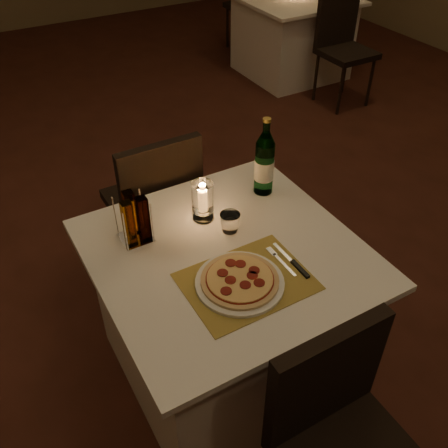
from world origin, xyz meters
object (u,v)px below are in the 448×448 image
main_table (226,313)px  chair_far (156,197)px  plate (240,283)px  tumbler (230,223)px  pizza (240,279)px  hurricane_candle (203,198)px  water_bottle (264,164)px  chair_near (340,428)px  neighbor_table_right (292,36)px

main_table → chair_far: size_ratio=1.11×
plate → chair_far: bearing=86.8°
main_table → tumbler: (0.07, 0.10, 0.41)m
pizza → main_table: bearing=74.5°
hurricane_candle → water_bottle: bearing=7.1°
chair_near → plate: size_ratio=2.81×
neighbor_table_right → plate: bearing=-129.2°
pizza → tumbler: bearing=66.2°
pizza → neighbor_table_right: bearing=50.8°
chair_far → water_bottle: size_ratio=2.51×
chair_near → pizza: bearing=95.3°
chair_far → main_table: bearing=-90.0°
chair_far → neighbor_table_right: chair_far is taller
tumbler → neighbor_table_right: bearing=49.5°
plate → hurricane_candle: size_ratio=1.84×
tumbler → chair_near: bearing=-95.2°
chair_near → neighbor_table_right: chair_near is taller
chair_far → neighbor_table_right: size_ratio=0.90×
pizza → tumbler: 0.31m
chair_far → tumbler: size_ratio=11.00×
pizza → tumbler: (0.12, 0.28, 0.01)m
hurricane_candle → neighbor_table_right: hurricane_candle is taller
neighbor_table_right → main_table: bearing=-130.3°
chair_far → neighbor_table_right: (2.34, 2.04, -0.18)m
tumbler → plate: bearing=-113.8°
plate → tumbler: 0.31m
main_table → hurricane_candle: size_ratio=5.73×
chair_far → neighbor_table_right: bearing=41.1°
chair_near → pizza: (-0.05, 0.53, 0.22)m
chair_near → hurricane_candle: 0.98m
tumbler → hurricane_candle: 0.15m
chair_near → neighbor_table_right: bearing=56.0°
chair_near → water_bottle: 1.09m
main_table → water_bottle: bearing=37.9°
main_table → chair_far: (-0.00, 0.71, 0.18)m
main_table → plate: plate is taller
pizza → chair_near: bearing=-84.7°
pizza → tumbler: size_ratio=3.42×
main_table → water_bottle: water_bottle is taller
neighbor_table_right → chair_far: bearing=-138.9°
chair_far → plate: chair_far is taller
main_table → plate: (-0.05, -0.18, 0.38)m
neighbor_table_right → chair_near: bearing=-124.0°
pizza → tumbler: tumbler is taller
main_table → hurricane_candle: bearing=85.4°
water_bottle → hurricane_candle: water_bottle is taller
chair_near → plate: 0.57m
main_table → chair_far: chair_far is taller
main_table → plate: bearing=-105.5°
chair_near → chair_far: size_ratio=1.00×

